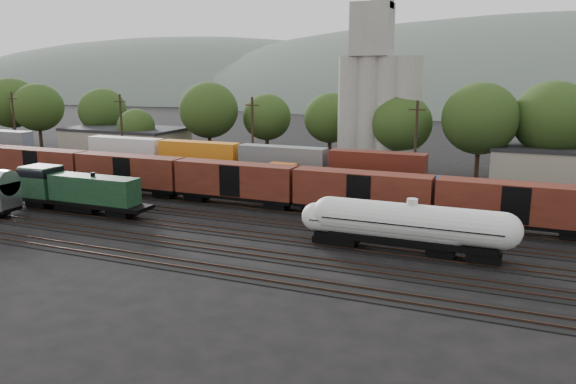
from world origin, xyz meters
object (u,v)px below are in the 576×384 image
at_px(tank_car_a, 382,225).
at_px(grain_silo, 378,100).
at_px(green_locomotive, 72,189).
at_px(orange_locomotive, 314,183).

relative_size(tank_car_a, grain_silo, 0.52).
bearing_deg(green_locomotive, orange_locomotive, 32.56).
bearing_deg(grain_silo, green_locomotive, -121.03).
relative_size(tank_car_a, orange_locomotive, 0.89).
height_order(green_locomotive, grain_silo, grain_silo).
distance_m(green_locomotive, tank_car_a, 35.53).
relative_size(orange_locomotive, grain_silo, 0.59).
bearing_deg(orange_locomotive, grain_silo, 87.42).
height_order(tank_car_a, grain_silo, grain_silo).
distance_m(tank_car_a, grain_silo, 43.33).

